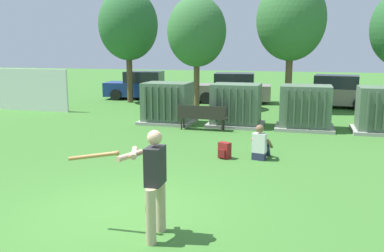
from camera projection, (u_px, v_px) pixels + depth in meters
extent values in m
plane|color=#3D752D|center=(122.00, 213.00, 7.59)|extent=(96.00, 96.00, 0.00)
cube|color=white|center=(23.00, 90.00, 19.93)|extent=(4.80, 0.12, 2.00)
cube|color=#9E9B93|center=(168.00, 121.00, 16.69)|extent=(2.10, 1.70, 0.12)
cube|color=#567056|center=(167.00, 101.00, 16.54)|extent=(1.80, 1.40, 1.50)
cube|color=#495F49|center=(145.00, 103.00, 15.99)|extent=(0.06, 0.12, 1.27)
cube|color=#495F49|center=(152.00, 103.00, 15.92)|extent=(0.06, 0.12, 1.27)
cube|color=#495F49|center=(158.00, 104.00, 15.86)|extent=(0.06, 0.12, 1.27)
cube|color=#495F49|center=(164.00, 104.00, 15.79)|extent=(0.06, 0.12, 1.27)
cube|color=#495F49|center=(171.00, 104.00, 15.73)|extent=(0.06, 0.12, 1.27)
cube|color=#495F49|center=(177.00, 104.00, 15.66)|extent=(0.06, 0.12, 1.27)
cube|color=#9E9B93|center=(236.00, 124.00, 16.08)|extent=(2.10, 1.70, 0.12)
cube|color=#567056|center=(236.00, 103.00, 15.93)|extent=(1.80, 1.40, 1.50)
cube|color=#495F49|center=(216.00, 105.00, 15.38)|extent=(0.06, 0.12, 1.27)
cube|color=#495F49|center=(223.00, 106.00, 15.31)|extent=(0.06, 0.12, 1.27)
cube|color=#495F49|center=(229.00, 106.00, 15.24)|extent=(0.06, 0.12, 1.27)
cube|color=#495F49|center=(236.00, 106.00, 15.18)|extent=(0.06, 0.12, 1.27)
cube|color=#495F49|center=(243.00, 106.00, 15.11)|extent=(0.06, 0.12, 1.27)
cube|color=#495F49|center=(250.00, 107.00, 15.05)|extent=(0.06, 0.12, 1.27)
cube|color=#9E9B93|center=(304.00, 127.00, 15.46)|extent=(2.10, 1.70, 0.12)
cube|color=#567056|center=(305.00, 106.00, 15.31)|extent=(1.80, 1.40, 1.50)
cube|color=#495F49|center=(287.00, 108.00, 14.75)|extent=(0.06, 0.12, 1.27)
cube|color=#495F49|center=(294.00, 108.00, 14.69)|extent=(0.06, 0.12, 1.27)
cube|color=#495F49|center=(302.00, 108.00, 14.62)|extent=(0.06, 0.12, 1.27)
cube|color=#495F49|center=(309.00, 109.00, 14.55)|extent=(0.06, 0.12, 1.27)
cube|color=#495F49|center=(317.00, 109.00, 14.49)|extent=(0.06, 0.12, 1.27)
cube|color=#495F49|center=(324.00, 109.00, 14.42)|extent=(0.06, 0.12, 1.27)
cube|color=#9E9B93|center=(383.00, 131.00, 14.77)|extent=(2.10, 1.70, 0.12)
cube|color=#495F49|center=(368.00, 111.00, 14.06)|extent=(0.06, 0.12, 1.27)
cube|color=#495F49|center=(376.00, 111.00, 14.00)|extent=(0.06, 0.12, 1.27)
cube|color=#495F49|center=(384.00, 111.00, 13.93)|extent=(0.06, 0.12, 1.27)
cube|color=#2D2823|center=(202.00, 118.00, 15.21)|extent=(1.80, 0.42, 0.05)
cube|color=#2D2823|center=(201.00, 112.00, 14.99)|extent=(1.80, 0.06, 0.44)
cylinder|color=#2D2823|center=(184.00, 122.00, 15.59)|extent=(0.06, 0.06, 0.42)
cylinder|color=#2D2823|center=(224.00, 124.00, 15.18)|extent=(0.06, 0.06, 0.42)
cylinder|color=#2D2823|center=(181.00, 124.00, 15.33)|extent=(0.06, 0.06, 0.42)
cylinder|color=#2D2823|center=(222.00, 126.00, 14.91)|extent=(0.06, 0.06, 0.42)
cylinder|color=tan|center=(151.00, 217.00, 6.31)|extent=(0.16, 0.16, 0.88)
cylinder|color=tan|center=(161.00, 206.00, 6.76)|extent=(0.16, 0.16, 0.88)
cube|color=#262628|center=(155.00, 166.00, 6.40)|extent=(0.25, 0.40, 0.60)
sphere|color=#DBAD89|center=(155.00, 138.00, 6.32)|extent=(0.23, 0.23, 0.23)
cylinder|color=#DBAD89|center=(130.00, 156.00, 6.37)|extent=(0.26, 0.54, 0.09)
cylinder|color=#DBAD89|center=(134.00, 153.00, 6.55)|extent=(0.27, 0.54, 0.09)
cylinder|color=#A5723F|center=(93.00, 156.00, 6.64)|extent=(0.85, 0.08, 0.21)
sphere|color=#A5723F|center=(117.00, 153.00, 6.52)|extent=(0.08, 0.08, 0.08)
cube|color=#282D4C|center=(259.00, 156.00, 11.20)|extent=(0.38, 0.30, 0.20)
cube|color=white|center=(259.00, 143.00, 11.13)|extent=(0.40, 0.29, 0.52)
sphere|color=brown|center=(260.00, 129.00, 11.06)|extent=(0.22, 0.22, 0.22)
cylinder|color=#282D4C|center=(258.00, 149.00, 11.42)|extent=(0.22, 0.47, 0.13)
cylinder|color=#282D4C|center=(261.00, 148.00, 11.61)|extent=(0.17, 0.31, 0.46)
cylinder|color=#282D4C|center=(265.00, 150.00, 11.33)|extent=(0.22, 0.47, 0.13)
cylinder|color=#282D4C|center=(268.00, 148.00, 11.52)|extent=(0.17, 0.31, 0.46)
cylinder|color=brown|center=(254.00, 142.00, 11.43)|extent=(0.16, 0.42, 0.32)
cylinder|color=brown|center=(270.00, 144.00, 11.23)|extent=(0.16, 0.42, 0.32)
cube|color=maroon|center=(225.00, 150.00, 11.32)|extent=(0.38, 0.32, 0.44)
cube|color=maroon|center=(222.00, 154.00, 11.24)|extent=(0.23, 0.15, 0.22)
cylinder|color=brown|center=(130.00, 79.00, 22.80)|extent=(0.32, 0.32, 2.58)
ellipsoid|color=#2D6633|center=(128.00, 25.00, 22.27)|extent=(3.18, 3.18, 3.77)
cylinder|color=brown|center=(197.00, 85.00, 20.44)|extent=(0.28, 0.28, 2.31)
ellipsoid|color=#387038|center=(197.00, 32.00, 19.97)|extent=(2.84, 2.84, 3.37)
cylinder|color=brown|center=(288.00, 83.00, 20.07)|extent=(0.32, 0.32, 2.64)
ellipsoid|color=#387038|center=(291.00, 20.00, 19.52)|extent=(3.25, 3.25, 3.86)
cube|color=navy|center=(142.00, 89.00, 24.41)|extent=(4.37, 2.17, 0.80)
cube|color=#262B33|center=(144.00, 77.00, 24.25)|extent=(2.26, 1.79, 0.64)
cylinder|color=black|center=(116.00, 95.00, 23.82)|extent=(0.66, 0.29, 0.64)
cylinder|color=black|center=(125.00, 92.00, 25.47)|extent=(0.66, 0.29, 0.64)
cylinder|color=black|center=(160.00, 96.00, 23.44)|extent=(0.66, 0.29, 0.64)
cylinder|color=black|center=(167.00, 92.00, 25.09)|extent=(0.66, 0.29, 0.64)
cube|color=gray|center=(232.00, 92.00, 22.83)|extent=(4.34, 2.10, 0.80)
cube|color=#262B33|center=(235.00, 79.00, 22.67)|extent=(2.24, 1.75, 0.64)
cylinder|color=black|center=(206.00, 98.00, 22.27)|extent=(0.66, 0.28, 0.64)
cylinder|color=black|center=(210.00, 95.00, 23.91)|extent=(0.66, 0.28, 0.64)
cylinder|color=black|center=(255.00, 99.00, 21.83)|extent=(0.66, 0.28, 0.64)
cylinder|color=black|center=(256.00, 95.00, 23.48)|extent=(0.66, 0.28, 0.64)
cube|color=gray|center=(333.00, 96.00, 21.08)|extent=(4.35, 2.12, 0.80)
cube|color=#262B33|center=(337.00, 82.00, 20.89)|extent=(2.25, 1.77, 0.64)
cylinder|color=black|center=(304.00, 102.00, 20.81)|extent=(0.66, 0.28, 0.64)
cylinder|color=black|center=(308.00, 98.00, 22.37)|extent=(0.66, 0.28, 0.64)
cylinder|color=black|center=(360.00, 104.00, 19.89)|extent=(0.66, 0.28, 0.64)
cylinder|color=black|center=(360.00, 100.00, 21.44)|extent=(0.66, 0.28, 0.64)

